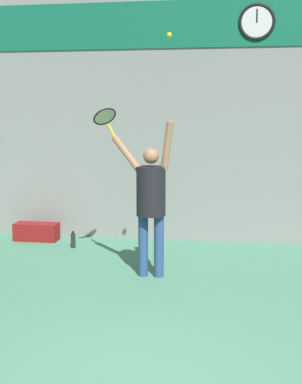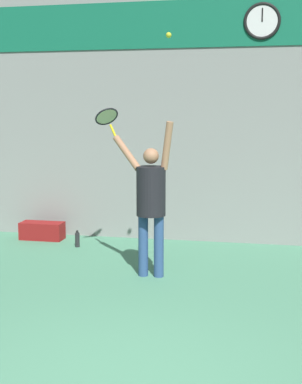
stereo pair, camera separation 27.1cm
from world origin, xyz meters
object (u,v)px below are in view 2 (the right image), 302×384
Objects in this scene: tennis_ball at (169,35)px; water_bottle at (77,239)px; tennis_player at (151,197)px; tennis_racket at (107,118)px; scoreboard_clock at (262,21)px; equipment_bag at (42,231)px.

tennis_ball is 3.72m from water_bottle.
tennis_racket is at bearing 146.01° from tennis_player.
tennis_racket is at bearing -143.08° from scoreboard_clock.
water_bottle is at bearing -26.45° from equipment_bag.
scoreboard_clock is 0.28× the size of tennis_player.
water_bottle is (-1.47, 1.29, -0.94)m from tennis_player.
equipment_bag is (-1.52, 1.19, -1.94)m from tennis_racket.
tennis_racket is (-0.72, 0.48, 1.02)m from tennis_player.
tennis_ball reaches higher than tennis_player.
tennis_ball reaches higher than equipment_bag.
tennis_ball is 0.26× the size of water_bottle.
scoreboard_clock is 4.98m from equipment_bag.
water_bottle is (-1.73, 1.43, -2.97)m from tennis_ball.
tennis_player is 4.85× the size of tennis_racket.
tennis_player is 2.17m from water_bottle.
tennis_player is 7.62× the size of water_bottle.
scoreboard_clock is 3.50m from tennis_player.
tennis_racket is 2.74m from equipment_bag.
tennis_player is 2.94m from equipment_bag.
tennis_ball is at bearing -116.87° from scoreboard_clock.
scoreboard_clock is at bearing 63.13° from tennis_ball.
tennis_racket is at bearing -37.93° from equipment_bag.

